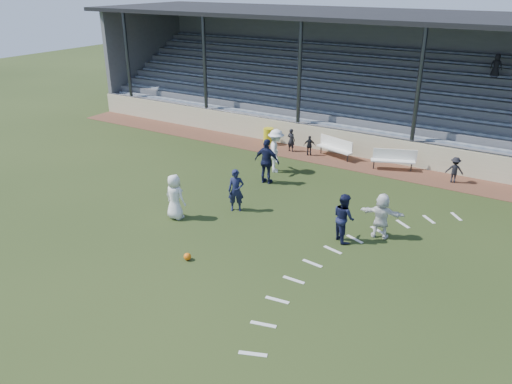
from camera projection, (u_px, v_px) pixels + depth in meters
ground at (216, 255)px, 16.26m from camera, size 90.00×90.00×0.00m
cinder_track at (341, 161)px, 24.47m from camera, size 34.00×2.00×0.02m
retaining_wall at (350, 144)px, 25.06m from camera, size 34.00×0.18×1.20m
bench_left at (335, 146)px, 24.77m from camera, size 2.03×1.01×0.95m
bench_right at (394, 158)px, 23.19m from camera, size 2.01×1.16×0.95m
trash_bin at (269, 136)px, 26.70m from camera, size 0.55×0.55×0.88m
football at (187, 257)px, 15.90m from camera, size 0.24×0.24×0.24m
player_white_lead at (175, 197)px, 18.38m from camera, size 0.87×0.58×1.73m
player_navy_lead at (236, 190)px, 19.01m from camera, size 0.73×0.65×1.67m
player_navy_mid at (344, 217)px, 16.83m from camera, size 1.05×1.03×1.71m
player_white_wing at (276, 151)px, 22.78m from camera, size 1.29×1.50×2.01m
player_navy_wing at (267, 161)px, 21.51m from camera, size 1.19×0.55×1.99m
player_white_back at (381, 216)px, 17.05m from camera, size 1.57×0.74×1.63m
sub_left_near at (291, 140)px, 25.55m from camera, size 0.46×0.33×1.20m
sub_left_far at (310, 146)px, 25.01m from camera, size 0.65×0.47×1.02m
sub_right at (455, 170)px, 21.69m from camera, size 0.81×0.56×1.16m
grandstand at (383, 95)px, 28.11m from camera, size 34.60×9.00×6.61m
penalty_arc at (333, 293)px, 14.29m from camera, size 3.89×14.63×0.01m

